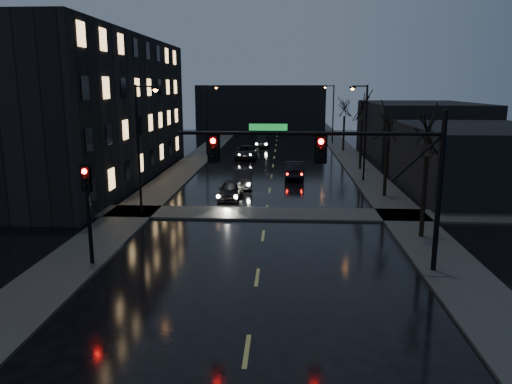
# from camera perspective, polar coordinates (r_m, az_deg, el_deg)

# --- Properties ---
(sidewalk_left) EXTENTS (3.00, 140.00, 0.12)m
(sidewalk_left) POSITION_cam_1_polar(r_m,az_deg,el_deg) (48.45, -8.23, 2.58)
(sidewalk_left) COLOR #2D2D2B
(sidewalk_left) RESTS_ON ground
(sidewalk_right) EXTENTS (3.00, 140.00, 0.12)m
(sidewalk_right) POSITION_cam_1_polar(r_m,az_deg,el_deg) (48.08, 12.07, 2.37)
(sidewalk_right) COLOR #2D2D2B
(sidewalk_right) RESTS_ON ground
(sidewalk_cross) EXTENTS (40.00, 3.00, 0.12)m
(sidewalk_cross) POSITION_cam_1_polar(r_m,az_deg,el_deg) (31.37, 1.16, -2.49)
(sidewalk_cross) COLOR #2D2D2B
(sidewalk_cross) RESTS_ON ground
(apartment_block) EXTENTS (12.00, 30.00, 12.00)m
(apartment_block) POSITION_cam_1_polar(r_m,az_deg,el_deg) (45.42, -19.80, 8.92)
(apartment_block) COLOR black
(apartment_block) RESTS_ON ground
(commercial_right_near) EXTENTS (10.00, 14.00, 5.00)m
(commercial_right_near) POSITION_cam_1_polar(r_m,az_deg,el_deg) (40.87, 23.90, 3.38)
(commercial_right_near) COLOR black
(commercial_right_near) RESTS_ON ground
(commercial_right_far) EXTENTS (12.00, 18.00, 6.00)m
(commercial_right_far) POSITION_cam_1_polar(r_m,az_deg,el_deg) (62.13, 18.19, 6.91)
(commercial_right_far) COLOR black
(commercial_right_far) RESTS_ON ground
(far_block) EXTENTS (22.00, 10.00, 8.00)m
(far_block) POSITION_cam_1_polar(r_m,az_deg,el_deg) (90.02, 0.62, 9.56)
(far_block) COLOR black
(far_block) RESTS_ON ground
(signal_mast) EXTENTS (11.11, 0.41, 7.00)m
(signal_mast) POSITION_cam_1_polar(r_m,az_deg,el_deg) (21.25, 10.73, 3.53)
(signal_mast) COLOR black
(signal_mast) RESTS_ON ground
(signal_pole_left) EXTENTS (0.35, 0.41, 4.53)m
(signal_pole_left) POSITION_cam_1_polar(r_m,az_deg,el_deg) (23.06, -18.67, -0.93)
(signal_pole_left) COLOR black
(signal_pole_left) RESTS_ON ground
(tree_near) EXTENTS (3.52, 3.52, 8.08)m
(tree_near) POSITION_cam_1_polar(r_m,az_deg,el_deg) (26.92, 19.20, 7.73)
(tree_near) COLOR black
(tree_near) RESTS_ON ground
(tree_mid_a) EXTENTS (3.30, 3.30, 7.58)m
(tree_mid_a) POSITION_cam_1_polar(r_m,az_deg,el_deg) (36.65, 14.91, 8.36)
(tree_mid_a) COLOR black
(tree_mid_a) RESTS_ON ground
(tree_mid_b) EXTENTS (3.74, 3.74, 8.59)m
(tree_mid_b) POSITION_cam_1_polar(r_m,az_deg,el_deg) (48.42, 12.11, 10.23)
(tree_mid_b) COLOR black
(tree_mid_b) RESTS_ON ground
(tree_far) EXTENTS (3.43, 3.43, 7.88)m
(tree_far) POSITION_cam_1_polar(r_m,az_deg,el_deg) (62.31, 10.12, 10.16)
(tree_far) COLOR black
(tree_far) RESTS_ON ground
(streetlight_l_near) EXTENTS (1.53, 0.28, 8.00)m
(streetlight_l_near) POSITION_cam_1_polar(r_m,az_deg,el_deg) (31.23, -12.95, 5.94)
(streetlight_l_near) COLOR black
(streetlight_l_near) RESTS_ON ground
(streetlight_l_far) EXTENTS (1.53, 0.28, 8.00)m
(streetlight_l_far) POSITION_cam_1_polar(r_m,az_deg,el_deg) (57.58, -5.50, 8.86)
(streetlight_l_far) COLOR black
(streetlight_l_far) RESTS_ON ground
(streetlight_r_mid) EXTENTS (1.53, 0.28, 8.00)m
(streetlight_r_mid) POSITION_cam_1_polar(r_m,az_deg,el_deg) (42.47, 12.13, 7.52)
(streetlight_r_mid) COLOR black
(streetlight_r_mid) RESTS_ON ground
(streetlight_r_far) EXTENTS (1.53, 0.28, 8.00)m
(streetlight_r_far) POSITION_cam_1_polar(r_m,az_deg,el_deg) (70.22, 8.64, 9.35)
(streetlight_r_far) COLOR black
(streetlight_r_far) RESTS_ON ground
(oncoming_car_a) EXTENTS (1.64, 3.94, 1.34)m
(oncoming_car_a) POSITION_cam_1_polar(r_m,az_deg,el_deg) (35.61, -2.94, 0.26)
(oncoming_car_a) COLOR black
(oncoming_car_a) RESTS_ON ground
(oncoming_car_b) EXTENTS (1.75, 4.34, 1.40)m
(oncoming_car_b) POSITION_cam_1_polar(r_m,az_deg,el_deg) (39.71, -1.51, 1.56)
(oncoming_car_b) COLOR black
(oncoming_car_b) RESTS_ON ground
(oncoming_car_c) EXTENTS (2.36, 5.12, 1.42)m
(oncoming_car_c) POSITION_cam_1_polar(r_m,az_deg,el_deg) (55.64, -1.12, 4.60)
(oncoming_car_c) COLOR black
(oncoming_car_c) RESTS_ON ground
(oncoming_car_d) EXTENTS (2.10, 4.92, 1.41)m
(oncoming_car_d) POSITION_cam_1_polar(r_m,az_deg,el_deg) (65.92, 0.70, 5.77)
(oncoming_car_d) COLOR black
(oncoming_car_d) RESTS_ON ground
(lead_car) EXTENTS (1.65, 4.63, 1.52)m
(lead_car) POSITION_cam_1_polar(r_m,az_deg,el_deg) (43.77, 4.36, 2.59)
(lead_car) COLOR black
(lead_car) RESTS_ON ground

